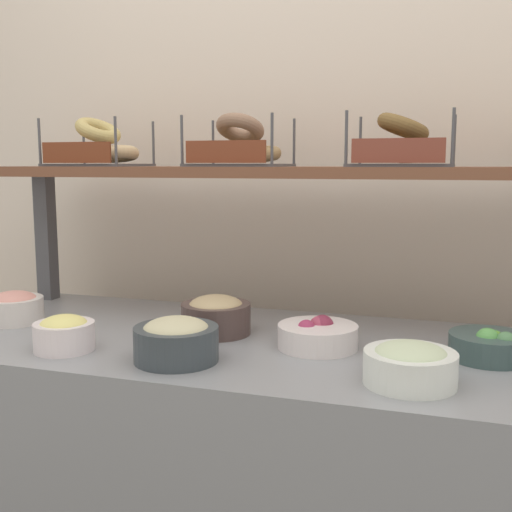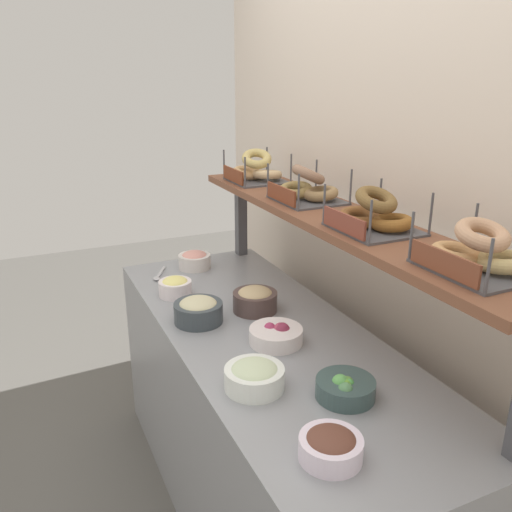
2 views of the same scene
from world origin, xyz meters
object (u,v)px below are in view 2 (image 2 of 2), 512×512
at_px(bowl_chocolate_spread, 331,446).
at_px(bowl_lox_spread, 195,260).
at_px(serving_spoon_near_plate, 159,276).
at_px(bagel_basket_cinnamon_raisin, 374,216).
at_px(bowl_hummus, 255,299).
at_px(bagel_basket_everything, 307,189).
at_px(bagel_basket_plain, 256,171).
at_px(bowl_tuna_salad, 198,310).
at_px(bowl_egg_salad, 175,286).
at_px(bowl_beet_salad, 276,335).
at_px(bagel_basket_sesame, 478,254).
at_px(bowl_veggie_mix, 345,388).
at_px(bowl_scallion_spread, 254,376).

relative_size(bowl_chocolate_spread, bowl_lox_spread, 1.03).
relative_size(serving_spoon_near_plate, bagel_basket_cinnamon_raisin, 0.58).
bearing_deg(bowl_chocolate_spread, bowl_lox_spread, 174.88).
bearing_deg(bowl_hummus, bagel_basket_cinnamon_raisin, 27.29).
height_order(serving_spoon_near_plate, bagel_basket_everything, bagel_basket_everything).
bearing_deg(bagel_basket_plain, bagel_basket_everything, 2.01).
bearing_deg(bagel_basket_cinnamon_raisin, bagel_basket_plain, -179.75).
bearing_deg(bowl_chocolate_spread, bowl_tuna_salad, -176.89).
distance_m(bowl_hummus, bowl_egg_salad, 0.38).
bearing_deg(bowl_hummus, bowl_beet_salad, -8.95).
height_order(bowl_hummus, bowl_lox_spread, bowl_hummus).
bearing_deg(bowl_chocolate_spread, bowl_hummus, 167.50).
xyz_separation_m(bowl_egg_salad, bagel_basket_everything, (0.27, 0.49, 0.44)).
bearing_deg(bowl_tuna_salad, serving_spoon_near_plate, -178.08).
bearing_deg(bowl_chocolate_spread, bagel_basket_sesame, 92.60).
xyz_separation_m(bowl_hummus, bagel_basket_everything, (-0.02, 0.24, 0.43)).
relative_size(bowl_veggie_mix, bagel_basket_cinnamon_raisin, 0.63).
bearing_deg(bagel_basket_cinnamon_raisin, bagel_basket_everything, 178.50).
bearing_deg(bowl_beet_salad, bowl_hummus, 171.05).
xyz_separation_m(bowl_veggie_mix, bowl_scallion_spread, (-0.16, -0.22, 0.01)).
height_order(bowl_hummus, bagel_basket_everything, bagel_basket_everything).
height_order(bowl_lox_spread, bowl_scallion_spread, bowl_lox_spread).
height_order(bowl_beet_salad, bagel_basket_everything, bagel_basket_everything).
height_order(bowl_chocolate_spread, bagel_basket_cinnamon_raisin, bagel_basket_cinnamon_raisin).
xyz_separation_m(bowl_beet_salad, bowl_egg_salad, (-0.57, -0.21, 0.01)).
xyz_separation_m(bowl_lox_spread, bagel_basket_cinnamon_raisin, (1.02, 0.29, 0.43)).
xyz_separation_m(bowl_lox_spread, bagel_basket_everything, (0.56, 0.30, 0.44)).
relative_size(bowl_egg_salad, bagel_basket_plain, 0.51).
distance_m(bowl_tuna_salad, bowl_lox_spread, 0.61).
xyz_separation_m(bowl_lox_spread, bowl_egg_salad, (0.29, -0.19, -0.00)).
xyz_separation_m(bowl_chocolate_spread, bagel_basket_sesame, (-0.02, 0.44, 0.44)).
height_order(bowl_tuna_salad, bowl_beet_salad, bowl_tuna_salad).
relative_size(bowl_beet_salad, bowl_scallion_spread, 1.04).
relative_size(bagel_basket_plain, bagel_basket_sesame, 0.98).
xyz_separation_m(bowl_veggie_mix, bowl_beet_salad, (-0.39, -0.03, -0.00)).
bearing_deg(bagel_basket_everything, bowl_tuna_salad, -87.76).
xyz_separation_m(bagel_basket_everything, bagel_basket_sesame, (0.88, 0.00, -0.00)).
relative_size(bowl_hummus, bowl_egg_salad, 1.27).
height_order(bowl_veggie_mix, bagel_basket_plain, bagel_basket_plain).
height_order(bagel_basket_plain, bagel_basket_sesame, bagel_basket_plain).
bearing_deg(bowl_chocolate_spread, bowl_egg_salad, -177.28).
distance_m(bowl_chocolate_spread, bowl_egg_salad, 1.17).
bearing_deg(bagel_basket_plain, bowl_veggie_mix, -11.59).
bearing_deg(bowl_beet_salad, bowl_tuna_salad, -144.63).
distance_m(bowl_egg_salad, serving_spoon_near_plate, 0.25).
height_order(bowl_tuna_salad, bowl_scallion_spread, bowl_tuna_salad).
bearing_deg(bowl_egg_salad, bagel_basket_everything, 61.14).
xyz_separation_m(bagel_basket_plain, bagel_basket_cinnamon_raisin, (0.91, 0.00, -0.00)).
height_order(bagel_basket_cinnamon_raisin, bagel_basket_sesame, bagel_basket_cinnamon_raisin).
xyz_separation_m(bowl_veggie_mix, bowl_lox_spread, (-1.25, -0.05, 0.01)).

